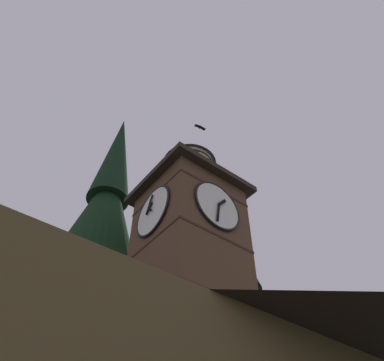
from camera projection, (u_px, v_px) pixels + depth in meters
The scene contains 3 objects.
clock_tower at pixel (189, 235), 14.89m from camera, with size 4.04×4.04×9.16m.
pine_tree_behind at pixel (82, 320), 15.18m from camera, with size 7.18×7.18×21.40m.
flying_bird_high at pixel (200, 127), 22.80m from camera, with size 0.72×0.27×0.13m.
Camera 1 is at (5.13, 7.88, 1.29)m, focal length 36.12 mm.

